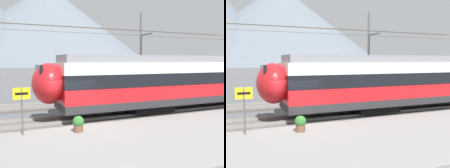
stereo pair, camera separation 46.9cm
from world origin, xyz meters
The scene contains 8 objects.
ground_plane centered at (0.00, 0.00, 0.00)m, with size 400.00×400.00×0.00m, color #565659.
platform_slab centered at (0.00, -3.87, 0.17)m, with size 120.00×6.42×0.34m, color gray.
track_near centered at (0.00, 1.49, 0.07)m, with size 120.00×3.00×0.28m.
track_far centered at (0.00, 6.98, 0.07)m, with size 120.00×3.00×0.28m.
catenary_mast_far_side centered at (9.25, 8.69, 4.25)m, with size 45.42×2.15×8.17m.
platform_sign centered at (-2.53, -1.32, 1.84)m, with size 0.70×0.08×2.04m.
potted_plant_platform_edge centered at (-0.22, -1.80, 0.74)m, with size 0.51×0.51×0.72m.
mountain_central_peak centered at (34.96, 212.46, 34.79)m, with size 180.73×180.73×69.58m, color slate.
Camera 1 is at (-3.28, -12.38, 3.50)m, focal length 39.95 mm.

